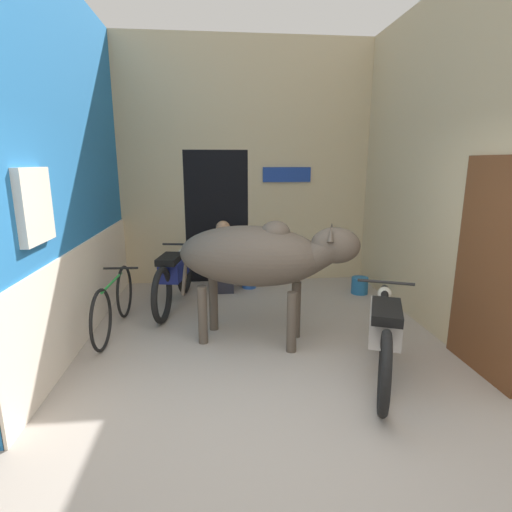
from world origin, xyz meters
The scene contains 11 objects.
ground_plane centered at (0.00, 0.00, 0.00)m, with size 30.00×30.00×0.00m, color #9E9389.
wall_left_shopfront centered at (-2.16, 2.04, 1.93)m, with size 0.25×4.10×3.99m.
wall_back_with_doorway centered at (-0.18, 4.36, 1.67)m, with size 4.15×0.93×3.99m.
wall_right_with_door centered at (2.16, 2.01, 1.96)m, with size 0.22×4.10×3.99m.
cow centered at (-0.05, 1.65, 1.01)m, with size 2.08×1.19×1.42m.
motorcycle_near centered at (1.08, 0.77, 0.46)m, with size 0.87×1.86×0.81m.
motorcycle_far centered at (-1.12, 2.91, 0.47)m, with size 0.58×1.93×0.83m.
bicycle centered at (-1.77, 2.09, 0.36)m, with size 0.44×1.69×0.71m.
shopkeeper_seated centered at (-0.41, 3.56, 0.60)m, with size 0.43×0.34×1.14m.
plastic_stool centered at (0.01, 3.67, 0.21)m, with size 0.33×0.33×0.40m.
bucket centered at (1.73, 3.20, 0.13)m, with size 0.26×0.26×0.26m.
Camera 1 is at (-0.51, -2.65, 2.03)m, focal length 28.00 mm.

